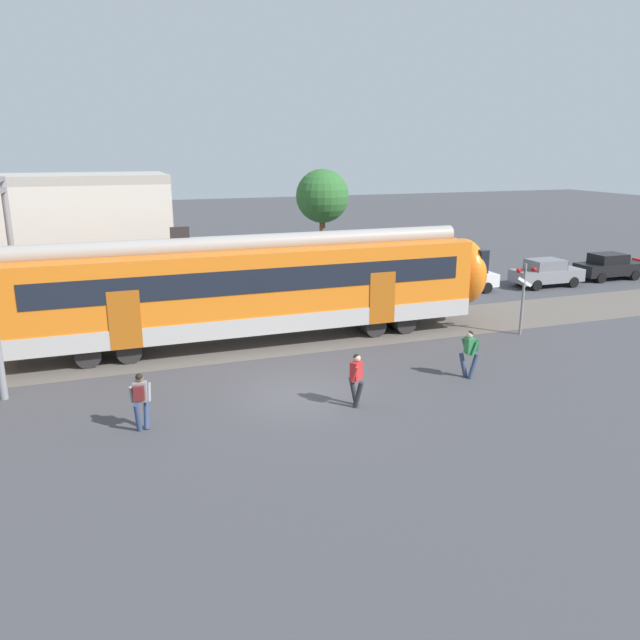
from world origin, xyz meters
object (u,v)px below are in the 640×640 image
Objects in this scene: pedestrian_green at (470,350)px; crossing_signal at (524,288)px; commuter_train at (15,305)px; pedestrian_grey at (141,397)px; parked_car_black at (609,266)px; pedestrian_red at (356,376)px; parked_car_white at (459,278)px; parked_car_grey at (546,273)px.

crossing_signal reaches higher than pedestrian_green.
pedestrian_green is at bearing -24.20° from commuter_train.
crossing_signal is (4.88, 3.67, 1.02)m from pedestrian_green.
pedestrian_grey and pedestrian_green have the same top height.
pedestrian_red is at bearing -150.06° from parked_car_black.
pedestrian_red is 0.41× the size of parked_car_white.
parked_car_grey is 1.34× the size of crossing_signal.
pedestrian_red is at bearing -144.26° from parked_car_grey.
parked_car_white is at bearing 175.46° from parked_car_grey.
parked_car_white is 1.01× the size of parked_car_grey.
parked_car_white is at bearing 76.44° from crossing_signal.
parked_car_white is at bearing 13.44° from commuter_train.
commuter_train is 31.83m from parked_car_black.
pedestrian_green reaches higher than parked_car_white.
commuter_train is at bearing -170.93° from parked_car_black.
pedestrian_grey is at bearing -62.46° from commuter_train.
parked_car_black is 14.48m from crossing_signal.
parked_car_grey and parked_car_black have the same top height.
crossing_signal reaches higher than pedestrian_grey.
parked_car_white is (21.17, 5.06, -1.47)m from commuter_train.
parked_car_grey is at bearing -175.50° from parked_car_black.
crossing_signal is (15.64, 4.17, 1.02)m from pedestrian_grey.
parked_car_grey is at bearing 9.89° from commuter_train.
commuter_train is 21.82m from parked_car_white.
pedestrian_grey is at bearing -177.34° from pedestrian_green.
pedestrian_grey is (3.63, -6.97, -1.26)m from commuter_train.
commuter_train reaches higher than crossing_signal.
pedestrian_red and pedestrian_green have the same top height.
crossing_signal reaches higher than parked_car_white.
parked_car_white is 5.42m from parked_car_grey.
parked_car_grey is 1.00× the size of parked_car_black.
crossing_signal is (9.43, 4.61, 1.05)m from pedestrian_red.
pedestrian_grey and pedestrian_red have the same top height.
pedestrian_grey reaches higher than parked_car_grey.
parked_car_white is at bearing 59.55° from pedestrian_green.
parked_car_grey is (26.57, 4.63, -1.47)m from commuter_train.
pedestrian_grey is 30.24m from parked_car_black.
pedestrian_grey is 0.41× the size of parked_car_white.
crossing_signal is (-1.90, -7.86, 1.23)m from parked_car_white.
crossing_signal is at bearing -103.56° from parked_car_white.
pedestrian_green is at bearing -143.05° from crossing_signal.
parked_car_white and parked_car_grey have the same top height.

